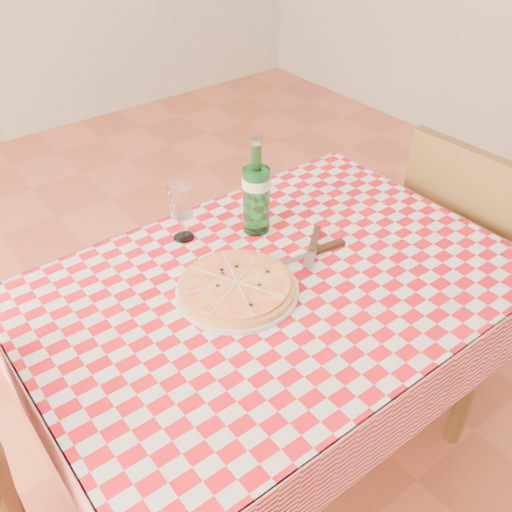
{
  "coord_description": "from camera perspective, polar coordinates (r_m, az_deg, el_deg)",
  "views": [
    {
      "loc": [
        -0.75,
        -0.88,
        1.72
      ],
      "look_at": [
        -0.02,
        0.06,
        0.82
      ],
      "focal_mm": 40.0,
      "sensor_mm": 36.0,
      "label": 1
    }
  ],
  "objects": [
    {
      "name": "pizza_plate",
      "position": [
        1.46,
        -1.9,
        -2.99
      ],
      "size": [
        0.41,
        0.41,
        0.04
      ],
      "primitive_type": null,
      "rotation": [
        0.0,
        0.0,
        -0.34
      ],
      "color": "#BC853E",
      "rests_on": "tablecloth"
    },
    {
      "name": "dining_table",
      "position": [
        1.57,
        1.93,
        -5.41
      ],
      "size": [
        1.2,
        0.8,
        0.75
      ],
      "color": "brown",
      "rests_on": "ground"
    },
    {
      "name": "wine_glass",
      "position": [
        1.63,
        -7.47,
        4.3
      ],
      "size": [
        0.08,
        0.08,
        0.17
      ],
      "primitive_type": null,
      "rotation": [
        0.0,
        0.0,
        -0.31
      ],
      "color": "white",
      "rests_on": "tablecloth"
    },
    {
      "name": "tablecloth",
      "position": [
        1.5,
        2.0,
        -2.75
      ],
      "size": [
        1.3,
        0.9,
        0.01
      ],
      "primitive_type": "cube",
      "color": "#AF0A15",
      "rests_on": "dining_table"
    },
    {
      "name": "water_bottle",
      "position": [
        1.62,
        0.03,
        6.95
      ],
      "size": [
        0.11,
        0.11,
        0.29
      ],
      "primitive_type": null,
      "rotation": [
        0.0,
        0.0,
        0.43
      ],
      "color": "#1B6E2A",
      "rests_on": "tablecloth"
    },
    {
      "name": "cutlery",
      "position": [
        1.6,
        5.61,
        0.57
      ],
      "size": [
        0.33,
        0.3,
        0.03
      ],
      "primitive_type": null,
      "rotation": [
        0.0,
        0.0,
        0.33
      ],
      "color": "silver",
      "rests_on": "tablecloth"
    },
    {
      "name": "chair_near",
      "position": [
        2.15,
        20.18,
        1.2
      ],
      "size": [
        0.43,
        0.43,
        0.94
      ],
      "rotation": [
        0.0,
        0.0,
        0.02
      ],
      "color": "brown",
      "rests_on": "ground"
    }
  ]
}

